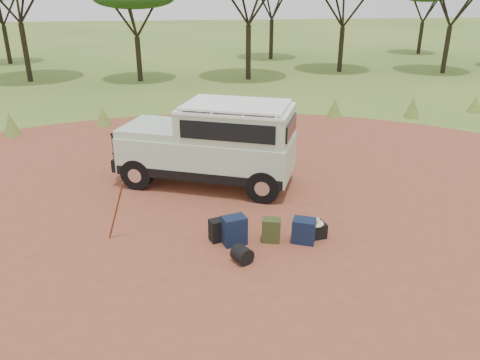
{
  "coord_description": "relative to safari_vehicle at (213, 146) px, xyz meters",
  "views": [
    {
      "loc": [
        -0.57,
        -8.43,
        4.81
      ],
      "look_at": [
        0.85,
        0.68,
        1.0
      ],
      "focal_mm": 35.0,
      "sensor_mm": 36.0,
      "label": 1
    }
  ],
  "objects": [
    {
      "name": "ground",
      "position": [
        -0.5,
        -2.91,
        -1.06
      ],
      "size": [
        140.0,
        140.0,
        0.0
      ],
      "primitive_type": "plane",
      "color": "#476925",
      "rests_on": "ground"
    },
    {
      "name": "dirt_clearing",
      "position": [
        -0.5,
        -2.91,
        -1.06
      ],
      "size": [
        23.0,
        23.0,
        0.01
      ],
      "primitive_type": "cylinder",
      "color": "brown",
      "rests_on": "ground"
    },
    {
      "name": "grass_fringe",
      "position": [
        -0.38,
        5.76,
        -0.66
      ],
      "size": [
        36.6,
        1.6,
        0.9
      ],
      "color": "#476925",
      "rests_on": "ground"
    },
    {
      "name": "safari_vehicle",
      "position": [
        0.0,
        0.0,
        0.0
      ],
      "size": [
        4.81,
        3.4,
        2.2
      ],
      "rotation": [
        0.0,
        0.0,
        -0.41
      ],
      "color": "#B1CDAF",
      "rests_on": "ground"
    },
    {
      "name": "walking_staff",
      "position": [
        -2.22,
        -2.64,
        -0.4
      ],
      "size": [
        0.46,
        0.28,
        1.33
      ],
      "primitive_type": "cylinder",
      "rotation": [
        0.35,
        0.0,
        1.05
      ],
      "color": "#602A16",
      "rests_on": "ground"
    },
    {
      "name": "backpack_black",
      "position": [
        -0.21,
        -2.98,
        -0.82
      ],
      "size": [
        0.4,
        0.34,
        0.47
      ],
      "primitive_type": "cube",
      "rotation": [
        0.0,
        0.0,
        0.29
      ],
      "color": "black",
      "rests_on": "ground"
    },
    {
      "name": "backpack_navy",
      "position": [
        0.09,
        -3.16,
        -0.76
      ],
      "size": [
        0.52,
        0.43,
        0.6
      ],
      "primitive_type": "cube",
      "rotation": [
        0.0,
        0.0,
        0.24
      ],
      "color": "#111E37",
      "rests_on": "ground"
    },
    {
      "name": "backpack_olive",
      "position": [
        0.85,
        -3.18,
        -0.81
      ],
      "size": [
        0.42,
        0.35,
        0.5
      ],
      "primitive_type": "cube",
      "rotation": [
        0.0,
        0.0,
        -0.29
      ],
      "color": "#343F1D",
      "rests_on": "ground"
    },
    {
      "name": "duffel_navy",
      "position": [
        1.5,
        -3.31,
        -0.81
      ],
      "size": [
        0.55,
        0.5,
        0.51
      ],
      "primitive_type": "cube",
      "rotation": [
        0.0,
        0.0,
        -0.43
      ],
      "color": "#111E37",
      "rests_on": "ground"
    },
    {
      "name": "hard_case",
      "position": [
        1.76,
        -3.16,
        -0.9
      ],
      "size": [
        0.5,
        0.4,
        0.32
      ],
      "primitive_type": "cube",
      "rotation": [
        0.0,
        0.0,
        0.17
      ],
      "color": "black",
      "rests_on": "ground"
    },
    {
      "name": "stuff_sack",
      "position": [
        0.14,
        -3.87,
        -0.9
      ],
      "size": [
        0.45,
        0.45,
        0.33
      ],
      "primitive_type": "cylinder",
      "rotation": [
        1.57,
        0.0,
        0.49
      ],
      "color": "black",
      "rests_on": "ground"
    },
    {
      "name": "safari_hat",
      "position": [
        1.76,
        -3.16,
        -0.7
      ],
      "size": [
        0.37,
        0.37,
        0.11
      ],
      "color": "beige",
      "rests_on": "hard_case"
    }
  ]
}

